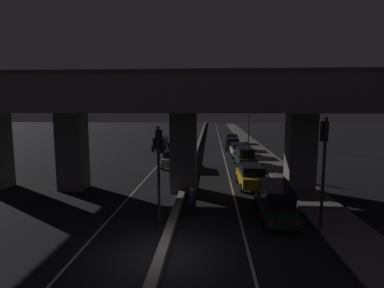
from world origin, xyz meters
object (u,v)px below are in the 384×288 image
traffic_light_left_of_median (159,159)px  car_dark_green_third (245,156)px  car_dark_green_lead (275,201)px  car_white_fourth (239,150)px  car_dark_green_fifth (233,144)px  car_taxi_yellow_second (251,176)px  motorcycle_blue_filtering_near (192,201)px  car_dark_blue_second_oncoming (161,143)px  car_silver_lead_oncoming (173,158)px  car_dark_blue_sixth (232,139)px  traffic_light_right_of_median (324,155)px  street_lamp (247,113)px  pedestrian_on_sidewalk (286,168)px

traffic_light_left_of_median → car_dark_green_third: (6.04, 16.12, -2.50)m
car_dark_green_lead → car_dark_green_third: 14.45m
car_white_fourth → car_dark_green_fifth: size_ratio=1.02×
traffic_light_left_of_median → car_dark_green_lead: 6.79m
car_taxi_yellow_second → motorcycle_blue_filtering_near: (-4.15, -5.49, -0.28)m
car_dark_green_fifth → car_dark_blue_second_oncoming: (-10.01, -0.97, 0.11)m
car_taxi_yellow_second → car_dark_blue_second_oncoming: car_dark_blue_second_oncoming is taller
motorcycle_blue_filtering_near → car_taxi_yellow_second: bearing=-41.6°
car_taxi_yellow_second → car_dark_green_lead: bearing=-177.4°
car_white_fourth → car_silver_lead_oncoming: size_ratio=0.98×
traffic_light_left_of_median → car_dark_blue_sixth: bearing=80.2°
car_dark_green_fifth → car_silver_lead_oncoming: (-6.93, -12.11, -0.01)m
car_dark_blue_sixth → traffic_light_right_of_median: bearing=-176.0°
car_dark_blue_sixth → motorcycle_blue_filtering_near: 32.58m
car_dark_blue_second_oncoming → car_taxi_yellow_second: bearing=30.2°
street_lamp → motorcycle_blue_filtering_near: (-6.64, -30.16, -4.53)m
car_dark_green_lead → pedestrian_on_sidewalk: size_ratio=3.01×
pedestrian_on_sidewalk → motorcycle_blue_filtering_near: bearing=-132.5°
traffic_light_left_of_median → pedestrian_on_sidewalk: size_ratio=3.18×
motorcycle_blue_filtering_near → pedestrian_on_sidewalk: size_ratio=1.18×
pedestrian_on_sidewalk → car_dark_green_lead: bearing=-107.1°
car_dark_blue_sixth → car_dark_blue_second_oncoming: 13.26m
car_silver_lead_oncoming → car_dark_blue_second_oncoming: (-3.08, 11.14, 0.12)m
car_dark_green_lead → car_dark_green_fifth: 25.91m
car_dark_blue_second_oncoming → pedestrian_on_sidewalk: size_ratio=2.61×
traffic_light_left_of_median → car_dark_green_third: bearing=69.5°
car_white_fourth → car_dark_blue_sixth: car_white_fourth is taller
car_dark_blue_sixth → car_dark_blue_second_oncoming: car_dark_blue_second_oncoming is taller
car_white_fourth → motorcycle_blue_filtering_near: 19.87m
traffic_light_right_of_median → car_dark_green_third: traffic_light_right_of_median is taller
car_taxi_yellow_second → traffic_light_left_of_median: bearing=143.4°
traffic_light_right_of_median → car_white_fourth: traffic_light_right_of_median is taller
car_dark_green_lead → car_dark_blue_sixth: size_ratio=1.08×
street_lamp → pedestrian_on_sidewalk: size_ratio=5.39×
traffic_light_left_of_median → car_dark_blue_sixth: traffic_light_left_of_median is taller
car_silver_lead_oncoming → pedestrian_on_sidewalk: pedestrian_on_sidewalk is taller
traffic_light_right_of_median → motorcycle_blue_filtering_near: bearing=158.4°
street_lamp → car_dark_blue_sixth: bearing=134.7°
traffic_light_left_of_median → motorcycle_blue_filtering_near: traffic_light_left_of_median is taller
car_dark_green_lead → car_dark_blue_sixth: bearing=2.0°
car_silver_lead_oncoming → car_dark_blue_sixth: bearing=156.8°
car_white_fourth → street_lamp: bearing=-12.3°
car_dark_green_third → pedestrian_on_sidewalk: car_dark_green_third is taller
car_white_fourth → car_dark_green_third: bearing=-179.9°
car_dark_green_lead → car_dark_blue_sixth: 33.14m
traffic_light_right_of_median → car_silver_lead_oncoming: size_ratio=1.19×
car_silver_lead_oncoming → motorcycle_blue_filtering_near: (2.78, -12.92, -0.28)m
street_lamp → car_dark_blue_sixth: (-2.09, 2.11, -4.31)m
motorcycle_blue_filtering_near → car_dark_green_fifth: bearing=-14.0°
car_dark_blue_sixth → car_taxi_yellow_second: bearing=-179.9°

